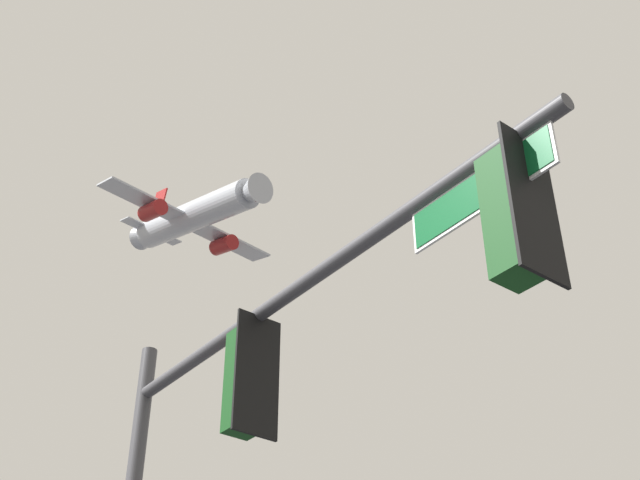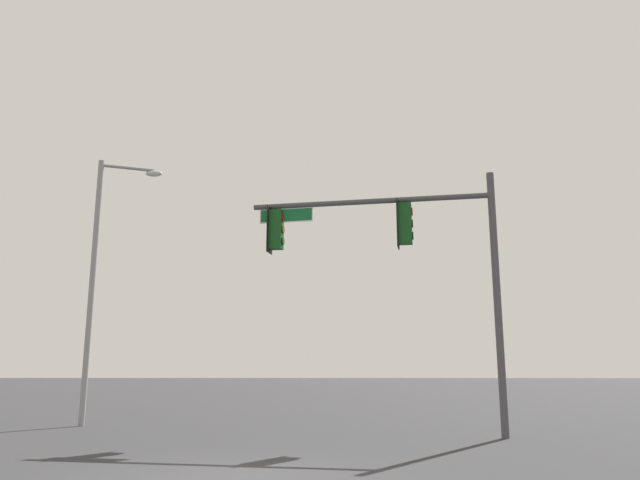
{
  "view_description": "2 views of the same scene",
  "coord_description": "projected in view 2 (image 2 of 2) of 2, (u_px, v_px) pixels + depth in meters",
  "views": [
    {
      "loc": [
        2.58,
        -11.82,
        1.51
      ],
      "look_at": [
        -2.99,
        -5.77,
        7.2
      ],
      "focal_mm": 50.0,
      "sensor_mm": 36.0,
      "label": 1
    },
    {
      "loc": [
        -1.72,
        9.89,
        1.54
      ],
      "look_at": [
        -1.26,
        -4.85,
        4.7
      ],
      "focal_mm": 35.0,
      "sensor_mm": 36.0,
      "label": 2
    }
  ],
  "objects": [
    {
      "name": "street_lamp",
      "position": [
        100.0,
        269.0,
        19.57
      ],
      "size": [
        1.92,
        0.83,
        8.3
      ],
      "color": "gray",
      "rests_on": "ground_plane"
    },
    {
      "name": "ground_plane",
      "position": [
        227.0,
        478.0,
        9.4
      ],
      "size": [
        400.0,
        400.0,
        0.0
      ],
      "primitive_type": "plane",
      "color": "#2D2D30"
    },
    {
      "name": "signal_pole_near",
      "position": [
        393.0,
        244.0,
        16.56
      ],
      "size": [
        6.48,
        1.34,
        6.71
      ],
      "color": "#47474C",
      "rests_on": "ground_plane"
    }
  ]
}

